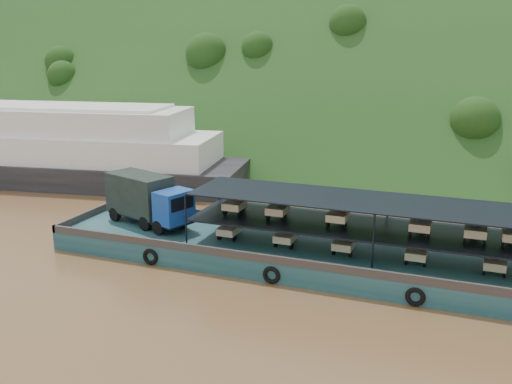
% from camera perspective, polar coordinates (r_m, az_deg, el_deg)
% --- Properties ---
extents(ground, '(160.00, 160.00, 0.00)m').
position_cam_1_polar(ground, '(37.97, 1.19, -6.03)').
color(ground, brown).
rests_on(ground, ground).
extents(hillside, '(140.00, 39.60, 39.60)m').
position_cam_1_polar(hillside, '(71.71, 11.08, 3.64)').
color(hillside, '#1B3D16').
rests_on(hillside, ground).
extents(cargo_barge, '(35.00, 7.18, 4.63)m').
position_cam_1_polar(cargo_barge, '(35.66, 4.98, -5.50)').
color(cargo_barge, '#133945').
rests_on(cargo_barge, ground).
extents(passenger_ferry, '(38.59, 15.49, 7.60)m').
position_cam_1_polar(passenger_ferry, '(59.97, -19.29, 4.14)').
color(passenger_ferry, black).
rests_on(passenger_ferry, ground).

